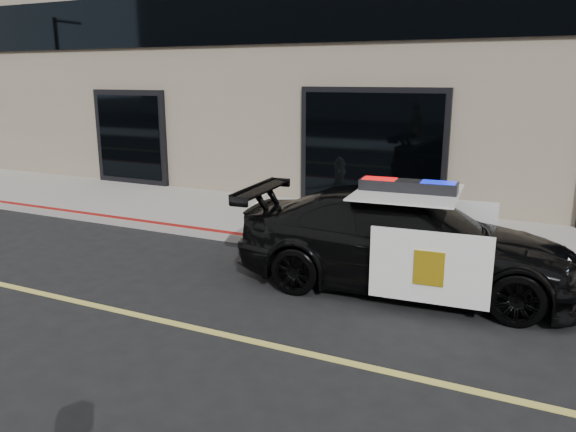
% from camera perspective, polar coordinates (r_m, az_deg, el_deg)
% --- Properties ---
extents(ground, '(120.00, 120.00, 0.00)m').
position_cam_1_polar(ground, '(6.81, -1.73, -13.02)').
color(ground, black).
rests_on(ground, ground).
extents(sidewalk_n, '(60.00, 3.50, 0.15)m').
position_cam_1_polar(sidewalk_n, '(11.40, 10.46, -1.62)').
color(sidewalk_n, gray).
rests_on(sidewalk_n, ground).
extents(police_car, '(2.80, 5.31, 1.64)m').
position_cam_1_polar(police_car, '(8.51, 11.86, -2.43)').
color(police_car, black).
rests_on(police_car, ground).
extents(fire_hydrant, '(0.36, 0.50, 0.79)m').
position_cam_1_polar(fire_hydrant, '(11.57, -2.85, 1.11)').
color(fire_hydrant, beige).
rests_on(fire_hydrant, sidewalk_n).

